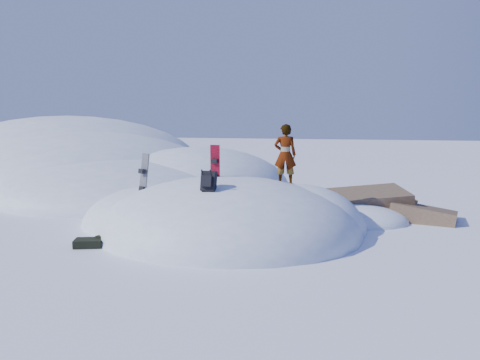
% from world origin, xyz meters
% --- Properties ---
extents(ground, '(120.00, 120.00, 0.00)m').
position_xyz_m(ground, '(0.00, 0.00, 0.00)').
color(ground, white).
rests_on(ground, ground).
extents(snow_mound, '(8.00, 6.00, 3.00)m').
position_xyz_m(snow_mound, '(-0.17, 0.24, 0.00)').
color(snow_mound, white).
rests_on(snow_mound, ground).
extents(snow_ridge, '(21.50, 18.50, 6.40)m').
position_xyz_m(snow_ridge, '(-10.43, 9.85, 0.00)').
color(snow_ridge, white).
rests_on(snow_ridge, ground).
extents(rock_outcrop, '(4.68, 4.41, 1.68)m').
position_xyz_m(rock_outcrop, '(3.72, 3.01, 0.01)').
color(rock_outcrop, brown).
rests_on(rock_outcrop, ground).
extents(snowboard_red, '(0.26, 0.14, 1.39)m').
position_xyz_m(snowboard_red, '(-0.34, 0.07, 1.65)').
color(snowboard_red, red).
rests_on(snowboard_red, snow_mound).
extents(snowboard_dark, '(0.39, 0.37, 1.59)m').
position_xyz_m(snowboard_dark, '(-2.33, -0.10, 1.30)').
color(snowboard_dark, black).
rests_on(snowboard_dark, snow_mound).
extents(backpack, '(0.34, 0.41, 0.55)m').
position_xyz_m(backpack, '(-0.06, -1.30, 1.55)').
color(backpack, black).
rests_on(backpack, snow_mound).
extents(gear_pile, '(0.87, 0.68, 0.23)m').
position_xyz_m(gear_pile, '(-2.73, -2.08, 0.11)').
color(gear_pile, black).
rests_on(gear_pile, ground).
extents(person, '(0.66, 0.49, 1.67)m').
position_xyz_m(person, '(1.36, 1.08, 2.03)').
color(person, slate).
rests_on(person, snow_mound).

